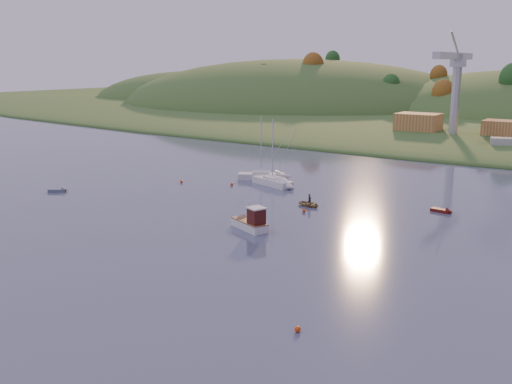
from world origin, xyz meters
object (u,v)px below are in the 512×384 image
Objects in this scene: sailboat_far at (272,181)px; canoe at (309,204)px; fishing_boat at (248,221)px; grey_dinghy at (61,190)px; red_tender at (445,211)px; sailboat_near at (261,175)px.

canoe is (12.25, -9.24, -0.38)m from sailboat_far.
fishing_boat reaches higher than grey_dinghy.
fishing_boat is at bearing -121.57° from red_tender.
canoe is at bearing -14.73° from grey_dinghy.
red_tender is at bearing -13.90° from grey_dinghy.
red_tender is 59.26m from grey_dinghy.
sailboat_far reaches higher than fishing_boat.
red_tender is (18.32, 21.57, -0.70)m from fishing_boat.
sailboat_far is at bearing -66.08° from sailboat_near.
sailboat_far reaches higher than red_tender.
fishing_boat is 26.01m from sailboat_far.
sailboat_near is 33.93m from grey_dinghy.
fishing_boat reaches higher than red_tender.
sailboat_far is (-11.25, 23.45, -0.19)m from fishing_boat.
sailboat_near is at bearing 64.78° from canoe.
red_tender is at bearing -55.67° from canoe.
grey_dinghy reaches higher than red_tender.
sailboat_far reaches higher than grey_dinghy.
grey_dinghy is (-36.91, 0.11, -0.68)m from fishing_boat.
fishing_boat is at bearing -90.48° from sailboat_near.
sailboat_far is (4.34, -3.05, 0.01)m from sailboat_near.
fishing_boat is 30.74m from sailboat_near.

